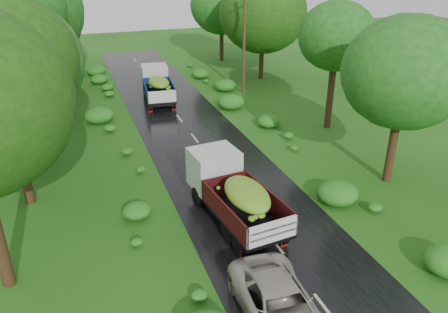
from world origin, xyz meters
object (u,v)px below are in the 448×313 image
truck_near (232,190)px  car (280,307)px  truck_far (157,84)px  utility_pole (244,43)px

truck_near → car: size_ratio=1.31×
truck_near → truck_far: 18.24m
car → utility_pole: 26.10m
truck_far → car: size_ratio=1.25×
truck_near → car: bearing=-103.0°
truck_far → utility_pole: 7.92m
truck_far → utility_pole: bearing=4.1°
truck_far → utility_pole: utility_pole is taller
utility_pole → car: bearing=-115.7°
truck_near → utility_pole: (7.84, 18.05, 2.77)m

